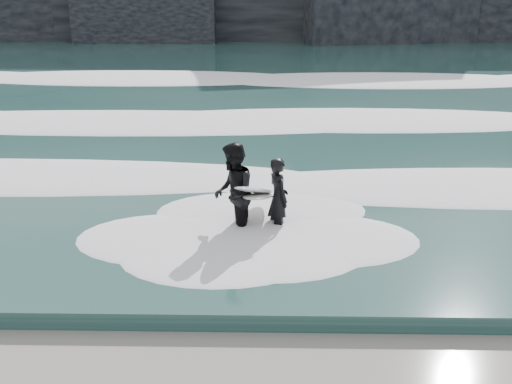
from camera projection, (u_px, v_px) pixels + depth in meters
sea at (254, 70)px, 34.13m from camera, size 90.00×52.00×0.30m
foam_near at (235, 182)px, 15.15m from camera, size 60.00×3.20×0.20m
foam_mid at (245, 118)px, 21.76m from camera, size 60.00×4.00×0.24m
foam_far at (252, 76)px, 30.25m from camera, size 60.00×4.80×0.30m
surfer_left at (273, 198)px, 12.82m from camera, size 1.08×2.18×1.67m
surfer_right at (235, 193)px, 12.56m from camera, size 1.32×2.10×2.01m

